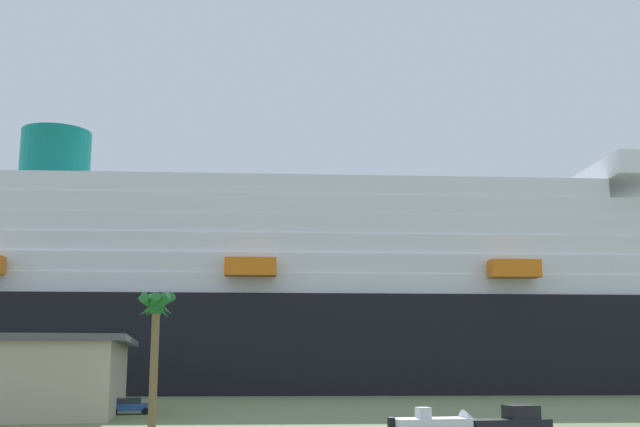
{
  "coord_description": "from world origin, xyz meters",
  "views": [
    {
      "loc": [
        -12.54,
        -61.87,
        5.05
      ],
      "look_at": [
        -1.87,
        31.14,
        22.71
      ],
      "focal_mm": 44.42,
      "sensor_mm": 36.0,
      "label": 1
    }
  ],
  "objects": [
    {
      "name": "ground_plane",
      "position": [
        0.0,
        30.0,
        0.0
      ],
      "size": [
        600.0,
        600.0,
        0.0
      ],
      "primitive_type": "plane",
      "color": "#66754C"
    },
    {
      "name": "cruise_ship",
      "position": [
        -5.53,
        78.81,
        15.0
      ],
      "size": [
        283.73,
        48.24,
        54.21
      ],
      "color": "black",
      "rests_on": "ground_plane"
    },
    {
      "name": "pickup_truck",
      "position": [
        6.59,
        -8.62,
        1.04
      ],
      "size": [
        5.82,
        2.89,
        2.2
      ],
      "color": "black",
      "rests_on": "ground_plane"
    },
    {
      "name": "small_boat_on_trailer",
      "position": [
        1.52,
        -9.34,
        0.96
      ],
      "size": [
        7.13,
        2.87,
        2.15
      ],
      "color": "#595960",
      "rests_on": "ground_plane"
    },
    {
      "name": "palm_tree",
      "position": [
        -17.66,
        -4.82,
        7.98
      ],
      "size": [
        2.95,
        2.99,
        10.04
      ],
      "color": "brown",
      "rests_on": "ground_plane"
    },
    {
      "name": "parked_car_blue_suv",
      "position": [
        -22.21,
        20.45,
        0.83
      ],
      "size": [
        4.81,
        2.73,
        1.58
      ],
      "color": "#264C99",
      "rests_on": "ground_plane"
    }
  ]
}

